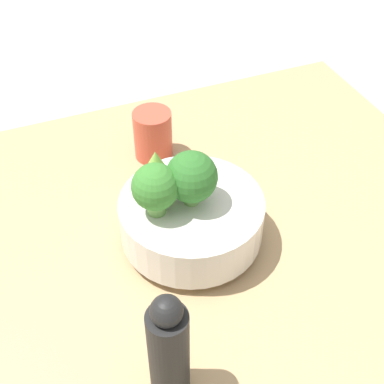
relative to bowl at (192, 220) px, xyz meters
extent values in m
plane|color=#ADA89E|center=(-0.03, 0.00, -0.07)|extent=(6.00, 6.00, 0.00)
cube|color=tan|center=(-0.03, 0.00, -0.06)|extent=(0.99, 0.76, 0.03)
cylinder|color=silver|center=(0.00, 0.00, -0.04)|extent=(0.09, 0.09, 0.01)
cylinder|color=silver|center=(0.00, 0.00, 0.00)|extent=(0.20, 0.20, 0.06)
cylinder|color=#609347|center=(-0.04, 0.03, 0.05)|extent=(0.02, 0.02, 0.02)
cone|color=#84AD47|center=(-0.04, 0.03, 0.08)|extent=(0.05, 0.05, 0.05)
cylinder|color=#7AB256|center=(0.00, 0.00, 0.04)|extent=(0.02, 0.02, 0.02)
sphere|color=#2D6B28|center=(0.00, 0.00, 0.08)|extent=(0.07, 0.07, 0.07)
cylinder|color=#6BA34C|center=(-0.05, 0.00, 0.04)|extent=(0.03, 0.03, 0.02)
sphere|color=#387A2D|center=(-0.05, 0.00, 0.08)|extent=(0.06, 0.06, 0.06)
cylinder|color=#C64C38|center=(0.01, 0.21, 0.00)|extent=(0.07, 0.07, 0.09)
cylinder|color=black|center=(-0.11, -0.20, 0.03)|extent=(0.05, 0.05, 0.14)
sphere|color=black|center=(-0.11, -0.20, 0.11)|extent=(0.03, 0.03, 0.03)
camera|label=1|loc=(-0.20, -0.49, 0.55)|focal=50.00mm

